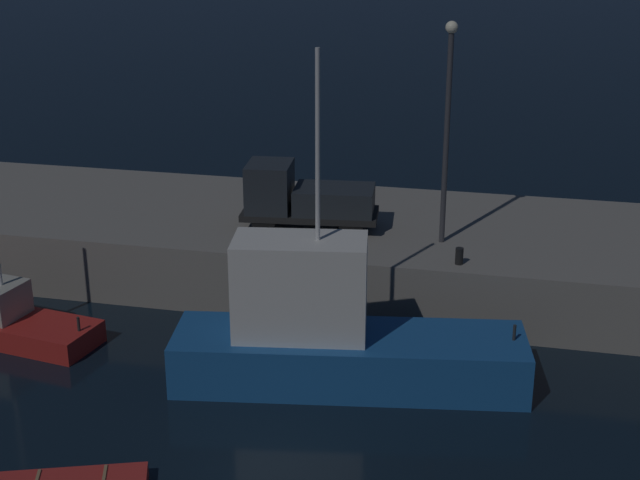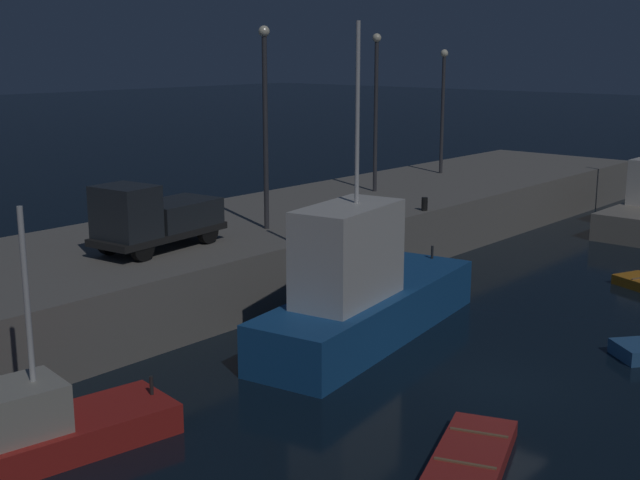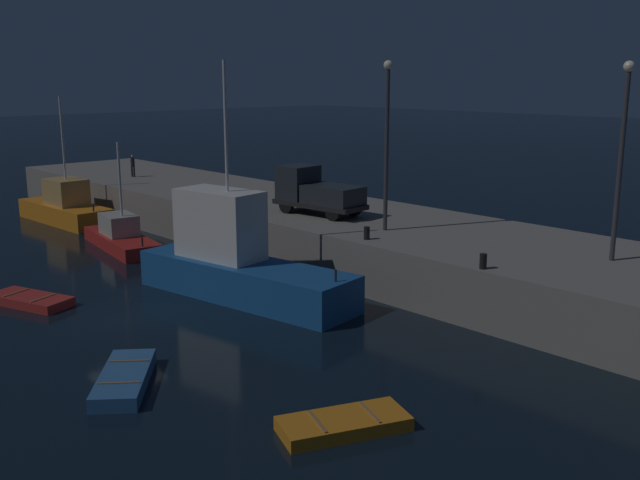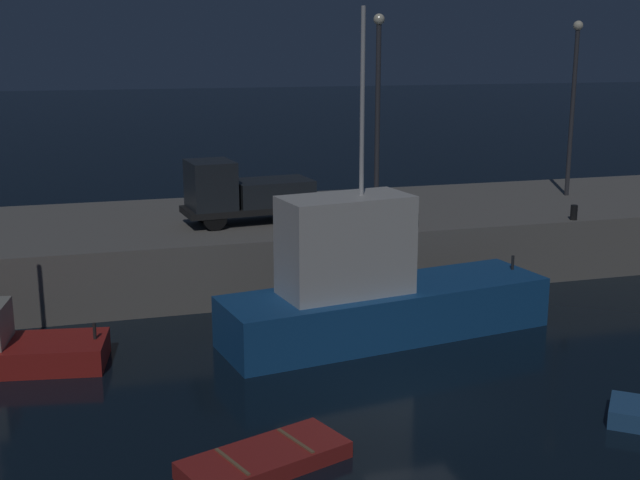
% 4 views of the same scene
% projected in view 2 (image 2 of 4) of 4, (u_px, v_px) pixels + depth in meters
% --- Properties ---
extents(ground_plane, '(320.00, 320.00, 0.00)m').
position_uv_depth(ground_plane, '(496.00, 385.00, 24.86)').
color(ground_plane, black).
extents(pier_quay, '(67.99, 9.58, 2.46)m').
position_uv_depth(pier_quay, '(180.00, 265.00, 33.70)').
color(pier_quay, gray).
rests_on(pier_quay, ground).
extents(fishing_trawler_red, '(11.28, 4.63, 10.46)m').
position_uv_depth(fishing_trawler_red, '(363.00, 294.00, 28.36)').
color(fishing_trawler_red, '#195193').
rests_on(fishing_trawler_red, ground).
extents(fishing_boat_white, '(7.68, 3.27, 6.16)m').
position_uv_depth(fishing_boat_white, '(20.00, 436.00, 20.01)').
color(fishing_boat_white, red).
rests_on(fishing_boat_white, ground).
extents(dinghy_orange_near, '(4.14, 2.80, 0.44)m').
position_uv_depth(dinghy_orange_near, '(472.00, 456.00, 20.09)').
color(dinghy_orange_near, '#B22823').
rests_on(dinghy_orange_near, ground).
extents(lamp_post_west, '(0.44, 0.44, 8.03)m').
position_uv_depth(lamp_post_west, '(265.00, 113.00, 33.53)').
color(lamp_post_west, '#38383D').
rests_on(lamp_post_west, pier_quay).
extents(lamp_post_east, '(0.44, 0.44, 7.90)m').
position_uv_depth(lamp_post_east, '(376.00, 100.00, 42.60)').
color(lamp_post_east, '#38383D').
rests_on(lamp_post_east, pier_quay).
extents(lamp_post_central, '(0.44, 0.44, 7.12)m').
position_uv_depth(lamp_post_central, '(443.00, 101.00, 49.05)').
color(lamp_post_central, '#38383D').
rests_on(lamp_post_central, pier_quay).
extents(utility_truck, '(5.39, 2.56, 2.54)m').
position_uv_depth(utility_truck, '(153.00, 218.00, 30.58)').
color(utility_truck, black).
rests_on(utility_truck, pier_quay).
extents(bollard_west, '(0.28, 0.28, 0.59)m').
position_uv_depth(bollard_west, '(320.00, 225.00, 33.72)').
color(bollard_west, black).
rests_on(bollard_west, pier_quay).
extents(bollard_central, '(0.28, 0.28, 0.60)m').
position_uv_depth(bollard_central, '(425.00, 204.00, 38.32)').
color(bollard_central, black).
rests_on(bollard_central, pier_quay).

